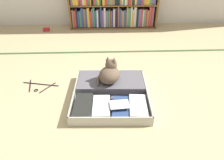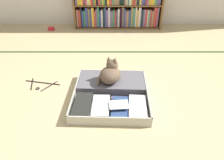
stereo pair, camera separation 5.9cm
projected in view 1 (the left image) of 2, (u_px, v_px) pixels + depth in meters
The scene contains 7 objects.
ground_plane at pixel (122, 111), 1.91m from camera, with size 10.00×10.00×0.00m, color tan.
tatami_border at pixel (115, 52), 2.93m from camera, with size 4.80×0.05×0.00m.
bookshelf at pixel (113, 5), 3.57m from camera, with size 1.52×0.26×0.80m.
open_suitcase at pixel (110, 92), 2.08m from camera, with size 0.74×0.78×0.10m.
black_cat at pixel (110, 73), 2.09m from camera, with size 0.28×0.30×0.26m.
clothes_hanger at pixel (39, 86), 2.23m from camera, with size 0.40×0.24×0.01m.
small_red_pouch at pixel (46, 29), 3.60m from camera, with size 0.10×0.07×0.05m.
Camera 1 is at (-0.14, -1.42, 1.30)m, focal length 33.18 mm.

